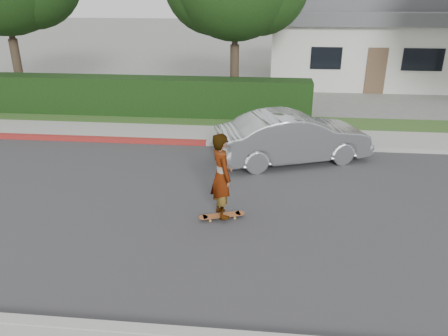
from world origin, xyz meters
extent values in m
plane|color=slate|center=(0.00, 0.00, 0.00)|extent=(120.00, 120.00, 0.00)
cube|color=#2D2D30|center=(0.00, 0.00, 0.01)|extent=(60.00, 8.00, 0.01)
cube|color=#9E9E99|center=(0.00, -4.10, 0.07)|extent=(60.00, 0.20, 0.15)
cube|color=#9E9E99|center=(0.00, 4.10, 0.07)|extent=(60.00, 0.20, 0.15)
cube|color=maroon|center=(-5.00, 4.10, 0.08)|extent=(12.00, 0.21, 0.15)
cube|color=gray|center=(0.00, 5.00, 0.06)|extent=(60.00, 1.60, 0.12)
cube|color=#2D4C1E|center=(0.00, 6.60, 0.05)|extent=(60.00, 1.60, 0.10)
cube|color=black|center=(-3.00, 7.20, 0.75)|extent=(15.00, 1.00, 1.50)
cylinder|color=#33261C|center=(-7.50, 8.50, 1.35)|extent=(0.36, 0.36, 2.70)
cylinder|color=#33261C|center=(-7.50, 8.50, 3.38)|extent=(0.24, 0.24, 2.25)
cylinder|color=#33261C|center=(1.50, 9.00, 1.26)|extent=(0.36, 0.36, 2.52)
cylinder|color=#33261C|center=(1.50, 9.00, 3.15)|extent=(0.24, 0.24, 2.10)
cube|color=beige|center=(8.00, 16.00, 1.50)|extent=(10.00, 8.00, 3.00)
cube|color=#4C4C51|center=(8.00, 16.00, 3.30)|extent=(10.60, 8.60, 0.60)
cube|color=#4C4C51|center=(8.00, 16.00, 3.90)|extent=(8.40, 6.40, 0.80)
cube|color=black|center=(5.50, 11.98, 1.60)|extent=(1.40, 0.06, 1.00)
cube|color=black|center=(9.80, 11.98, 1.60)|extent=(1.80, 0.06, 1.00)
cube|color=brown|center=(7.80, 11.98, 1.05)|extent=(0.90, 0.06, 2.10)
cylinder|color=#B97933|center=(1.75, -0.73, 0.04)|extent=(0.06, 0.05, 0.05)
cylinder|color=#B97933|center=(1.70, -0.58, 0.04)|extent=(0.06, 0.05, 0.05)
cylinder|color=#B97933|center=(2.27, -0.55, 0.04)|extent=(0.06, 0.05, 0.05)
cylinder|color=#B97933|center=(2.22, -0.41, 0.04)|extent=(0.06, 0.05, 0.05)
cube|color=silver|center=(1.73, -0.66, 0.07)|extent=(0.10, 0.17, 0.02)
cube|color=silver|center=(2.24, -0.48, 0.07)|extent=(0.10, 0.17, 0.02)
cube|color=brown|center=(1.99, -0.57, 0.10)|extent=(0.84, 0.45, 0.02)
cylinder|color=brown|center=(1.60, -0.70, 0.10)|extent=(0.25, 0.25, 0.02)
cylinder|color=brown|center=(2.37, -0.44, 0.10)|extent=(0.25, 0.25, 0.02)
imported|color=white|center=(1.99, -0.57, 1.03)|extent=(0.69, 0.80, 1.86)
imported|color=#B1B5B9|center=(3.66, 3.05, 0.71)|extent=(4.59, 2.92, 1.43)
camera|label=1|loc=(2.88, -8.86, 4.72)|focal=35.00mm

